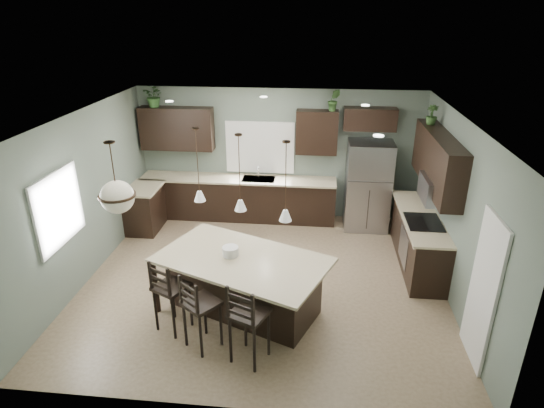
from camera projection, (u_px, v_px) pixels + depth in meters
The scene contains 33 objects.
ground at pixel (264, 280), 7.81m from camera, with size 6.00×6.00×0.00m, color #9E8466.
pantry_door at pixel (483, 291), 5.71m from camera, with size 0.04×0.82×2.04m, color white.
window_back at pixel (260, 147), 9.73m from camera, with size 1.35×0.02×1.00m, color white.
window_left at pixel (58, 209), 6.75m from camera, with size 0.02×1.10×1.00m, color white.
left_return_cabs at pixel (145, 209), 9.44m from camera, with size 0.60×0.90×0.90m, color black.
left_return_countertop at pixel (143, 188), 9.25m from camera, with size 0.66×0.96×0.04m, color beige.
back_lower_cabs at pixel (239, 199), 9.95m from camera, with size 4.20×0.60×0.90m, color black.
back_countertop at pixel (238, 179), 9.75m from camera, with size 4.20×0.66×0.04m, color beige.
sink_inset at pixel (259, 179), 9.70m from camera, with size 0.70×0.45×0.01m, color gray.
faucet at pixel (258, 173), 9.61m from camera, with size 0.02×0.02×0.28m, color silver.
back_upper_left at pixel (177, 129), 9.60m from camera, with size 1.55×0.34×0.90m, color black.
back_upper_right at pixel (317, 132), 9.32m from camera, with size 0.85×0.34×0.90m, color black.
fridge_header at pixel (370, 119), 9.10m from camera, with size 1.05×0.34×0.45m, color black.
right_lower_cabs at pixel (418, 240), 8.18m from camera, with size 0.60×2.35×0.90m, color black.
right_countertop at pixel (420, 217), 7.99m from camera, with size 0.66×2.35×0.04m, color beige.
cooktop at pixel (424, 222), 7.73m from camera, with size 0.58×0.75×0.02m, color black.
wall_oven_front at pixel (403, 247), 7.95m from camera, with size 0.01×0.72×0.60m, color gray.
right_upper_cabs at pixel (438, 161), 7.57m from camera, with size 0.34×2.35×0.90m, color black.
microwave at pixel (435, 189), 7.48m from camera, with size 0.40×0.75×0.40m, color gray.
refrigerator at pixel (368, 186), 9.36m from camera, with size 0.90×0.74×1.85m, color #98979F.
kitchen_island at pixel (243, 285), 6.82m from camera, with size 2.46×1.40×0.92m, color black.
serving_dish at pixel (230, 251), 6.70m from camera, with size 0.24×0.24×0.14m, color silver.
bar_stool_left at pixel (172, 294), 6.41m from camera, with size 0.43×0.43×1.15m, color black.
bar_stool_center at pixel (202, 311), 6.07m from camera, with size 0.42×0.42×1.14m, color black.
bar_stool_right at pixel (249, 322), 5.82m from camera, with size 0.44×0.44×1.19m, color black.
pendant_left at pixel (198, 165), 6.42m from camera, with size 0.17×0.17×1.10m, color silver, non-canonical shape.
pendant_center at pixel (239, 173), 6.11m from camera, with size 0.17×0.17×1.10m, color silver, non-canonical shape.
pendant_right at pixel (286, 182), 5.80m from camera, with size 0.17×0.17×1.10m, color white, non-canonical shape.
chandelier at pixel (114, 178), 5.76m from camera, with size 0.48×0.48×0.97m, color beige, non-canonical shape.
plant_back_left at pixel (154, 96), 9.34m from camera, with size 0.42×0.36×0.46m, color #294E22.
plant_back_right at pixel (334, 100), 9.00m from camera, with size 0.24×0.19×0.44m, color #315726.
plant_right_wall at pixel (432, 115), 7.96m from camera, with size 0.19×0.19×0.34m, color #2F5324.
room_shell at pixel (263, 188), 7.14m from camera, with size 6.00×6.00×6.00m.
Camera 1 is at (0.83, -6.60, 4.29)m, focal length 30.00 mm.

